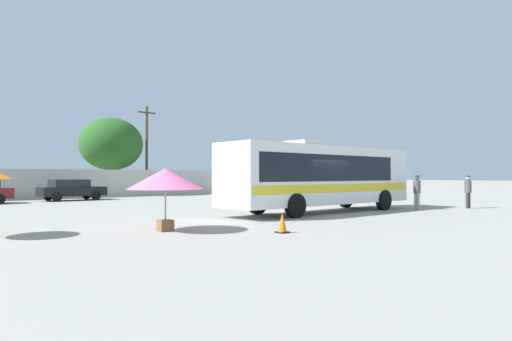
# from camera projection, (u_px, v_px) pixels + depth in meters

# --- Properties ---
(ground_plane) EXTENTS (300.00, 300.00, 0.00)m
(ground_plane) POSITION_uv_depth(u_px,v_px,m) (196.00, 204.00, 28.38)
(ground_plane) COLOR gray
(perimeter_wall) EXTENTS (80.00, 0.30, 2.29)m
(perimeter_wall) POSITION_uv_depth(u_px,v_px,m) (114.00, 183.00, 37.68)
(perimeter_wall) COLOR beige
(perimeter_wall) RESTS_ON ground_plane
(coach_bus_white_yellow) EXTENTS (11.38, 2.85, 3.43)m
(coach_bus_white_yellow) POSITION_uv_depth(u_px,v_px,m) (320.00, 175.00, 21.67)
(coach_bus_white_yellow) COLOR white
(coach_bus_white_yellow) RESTS_ON ground_plane
(attendant_by_bus_door) EXTENTS (0.40, 0.40, 1.81)m
(attendant_by_bus_door) POSITION_uv_depth(u_px,v_px,m) (417.00, 190.00, 23.41)
(attendant_by_bus_door) COLOR #B7B2A8
(attendant_by_bus_door) RESTS_ON ground_plane
(passenger_waiting_on_apron) EXTENTS (0.42, 0.42, 1.79)m
(passenger_waiting_on_apron) POSITION_uv_depth(u_px,v_px,m) (468.00, 190.00, 24.35)
(passenger_waiting_on_apron) COLOR #38383D
(passenger_waiting_on_apron) RESTS_ON ground_plane
(vendor_umbrella_near_gate_pink) EXTENTS (2.47, 2.47, 2.04)m
(vendor_umbrella_near_gate_pink) POSITION_uv_depth(u_px,v_px,m) (165.00, 180.00, 14.39)
(vendor_umbrella_near_gate_pink) COLOR gray
(vendor_umbrella_near_gate_pink) RESTS_ON ground_plane
(parked_car_second_black) EXTENTS (4.52, 2.08, 1.51)m
(parked_car_second_black) POSITION_uv_depth(u_px,v_px,m) (72.00, 189.00, 32.11)
(parked_car_second_black) COLOR black
(parked_car_second_black) RESTS_ON ground_plane
(utility_pole_near) EXTENTS (1.80, 0.24, 8.36)m
(utility_pole_near) POSITION_uv_depth(u_px,v_px,m) (147.00, 148.00, 41.95)
(utility_pole_near) COLOR #4C3823
(utility_pole_near) RESTS_ON ground_plane
(roadside_tree_midright) EXTENTS (5.60, 5.60, 7.03)m
(roadside_tree_midright) POSITION_uv_depth(u_px,v_px,m) (111.00, 144.00, 40.12)
(roadside_tree_midright) COLOR brown
(roadside_tree_midright) RESTS_ON ground_plane
(traffic_cone_on_apron) EXTENTS (0.36, 0.36, 0.64)m
(traffic_cone_on_apron) POSITION_uv_depth(u_px,v_px,m) (282.00, 223.00, 13.93)
(traffic_cone_on_apron) COLOR black
(traffic_cone_on_apron) RESTS_ON ground_plane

